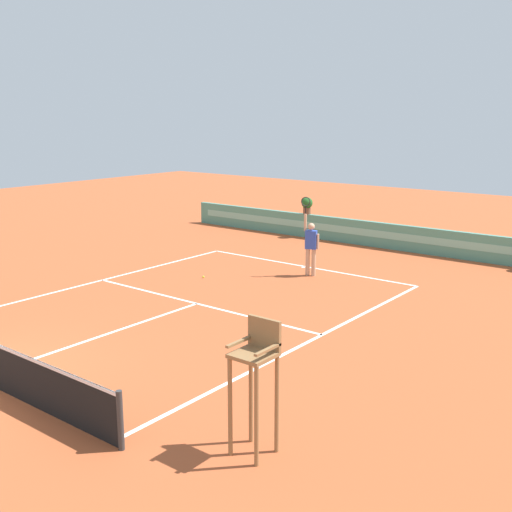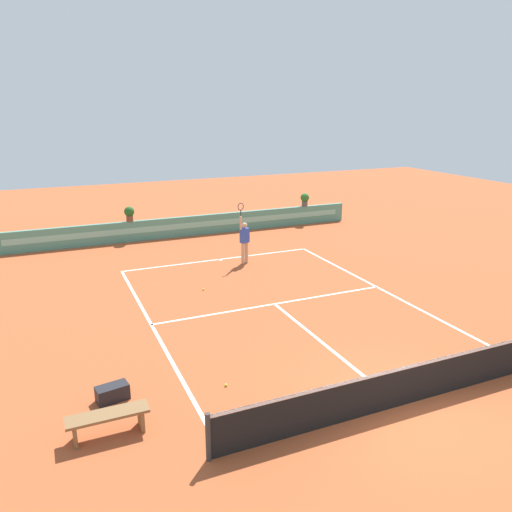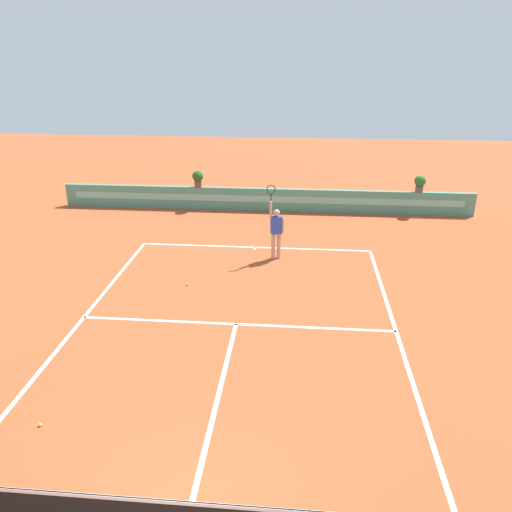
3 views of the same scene
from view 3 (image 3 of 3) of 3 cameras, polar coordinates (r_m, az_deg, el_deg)
The scene contains 8 objects.
ground_plane at distance 12.90m, azimuth -2.51°, elevation -8.64°, with size 60.00×60.00×0.00m, color #A84C28.
court_lines at distance 13.51m, azimuth -2.11°, elevation -7.05°, with size 8.32×11.94×0.01m.
back_wall_barrier at distance 22.25m, azimuth 0.95°, elevation 6.43°, with size 18.00×0.21×1.00m.
tennis_player at distance 16.88m, azimuth 2.30°, elevation 3.06°, with size 0.59×0.33×2.58m.
tennis_ball_near_baseline at distance 10.90m, azimuth -23.30°, elevation -17.20°, with size 0.07×0.07×0.07m, color #CCE033.
tennis_ball_mid_court at distance 15.43m, azimuth -7.79°, elevation -3.18°, with size 0.07×0.07×0.07m, color #CCE033.
potted_plant_far_right at distance 22.54m, azimuth 18.12°, elevation 7.93°, with size 0.48×0.48×0.72m.
potted_plant_left at distance 22.41m, azimuth -6.63°, elevation 8.82°, with size 0.48×0.48×0.72m.
Camera 3 is at (1.54, -4.93, 6.68)m, focal length 35.23 mm.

